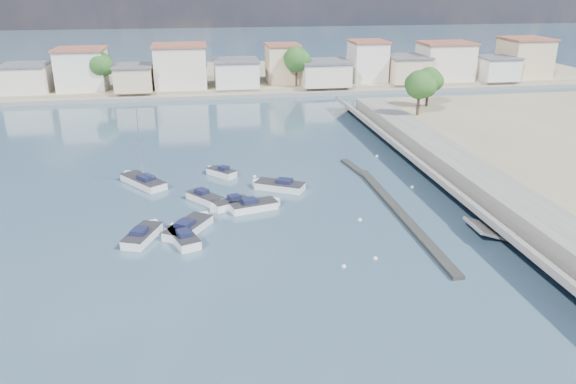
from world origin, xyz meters
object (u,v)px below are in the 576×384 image
object	(u,v)px
motorboat_b	(144,235)
motorboat_g	(206,199)
motorboat_c	(278,186)
sailboat	(142,181)
motorboat_a	(182,237)
motorboat_e	(190,227)
motorboat_d	(229,205)
motorboat_f	(220,173)
motorboat_h	(256,206)

from	to	relation	value
motorboat_b	motorboat_g	bearing A→B (deg)	53.74
motorboat_c	sailboat	bearing A→B (deg)	164.91
motorboat_a	motorboat_g	world-z (taller)	same
sailboat	motorboat_e	bearing A→B (deg)	-68.38
motorboat_a	motorboat_d	bearing A→B (deg)	56.37
motorboat_f	motorboat_h	size ratio (longest dim) A/B	0.69
motorboat_b	motorboat_f	distance (m)	17.90
motorboat_c	motorboat_f	bearing A→B (deg)	137.06
motorboat_h	sailboat	xyz separation A→B (m)	(-11.94, 9.45, 0.03)
motorboat_h	motorboat_g	bearing A→B (deg)	150.82
motorboat_h	sailboat	size ratio (longest dim) A/B	0.59
motorboat_a	motorboat_c	distance (m)	15.52
motorboat_a	motorboat_h	size ratio (longest dim) A/B	0.96
sailboat	motorboat_a	bearing A→B (deg)	-73.41
motorboat_b	motorboat_c	bearing A→B (deg)	37.66
motorboat_d	motorboat_h	xyz separation A→B (m)	(2.63, -0.78, 0.00)
motorboat_g	sailboat	distance (m)	9.74
motorboat_c	motorboat_e	bearing A→B (deg)	-135.24
motorboat_d	motorboat_e	world-z (taller)	same
motorboat_f	sailboat	size ratio (longest dim) A/B	0.41
sailboat	motorboat_h	bearing A→B (deg)	-38.38
motorboat_d	motorboat_b	bearing A→B (deg)	-143.62
motorboat_a	motorboat_h	world-z (taller)	same
motorboat_a	motorboat_c	xyz separation A→B (m)	(10.29, 11.62, 0.00)
motorboat_c	motorboat_e	xyz separation A→B (m)	(-9.59, -9.51, -0.00)
motorboat_g	motorboat_b	bearing A→B (deg)	-126.26
motorboat_d	motorboat_f	distance (m)	10.25
motorboat_d	motorboat_g	xyz separation A→B (m)	(-2.26, 1.96, 0.00)
motorboat_a	sailboat	distance (m)	16.33
motorboat_e	motorboat_f	distance (m)	15.53
motorboat_b	motorboat_d	bearing A→B (deg)	36.38
motorboat_f	motorboat_g	world-z (taller)	same
motorboat_h	sailboat	world-z (taller)	sailboat
motorboat_c	motorboat_b	bearing A→B (deg)	-142.34
motorboat_e	motorboat_h	xyz separation A→B (m)	(6.57, 4.09, 0.00)
motorboat_a	motorboat_b	size ratio (longest dim) A/B	0.98
motorboat_g	motorboat_e	bearing A→B (deg)	-103.81
motorboat_d	motorboat_c	bearing A→B (deg)	39.41
motorboat_c	sailboat	xyz separation A→B (m)	(-14.96, 4.03, 0.03)
motorboat_d	motorboat_h	distance (m)	2.75
motorboat_b	motorboat_f	bearing A→B (deg)	64.62
motorboat_f	motorboat_h	world-z (taller)	same
motorboat_f	sailboat	xyz separation A→B (m)	(-8.94, -1.57, 0.03)
motorboat_e	motorboat_f	world-z (taller)	same
motorboat_b	motorboat_g	world-z (taller)	same
motorboat_c	sailboat	distance (m)	15.49
motorboat_d	motorboat_f	xyz separation A→B (m)	(-0.37, 10.25, 0.00)
motorboat_b	sailboat	xyz separation A→B (m)	(-1.26, 14.60, 0.03)
motorboat_c	motorboat_f	xyz separation A→B (m)	(-6.02, 5.60, -0.00)
motorboat_g	motorboat_h	size ratio (longest dim) A/B	0.82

